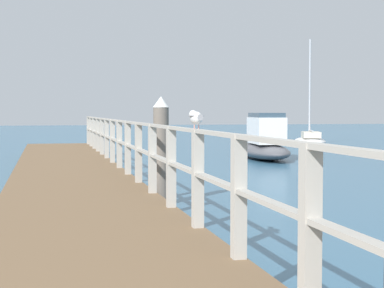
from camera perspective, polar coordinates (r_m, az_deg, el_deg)
The scene contains 6 objects.
pier_deck at distance 13.43m, azimuth -10.58°, elevation -3.59°, with size 2.46×26.85×0.39m, color brown.
pier_railing at distance 13.45m, azimuth -5.71°, elevation 0.21°, with size 0.12×25.37×1.11m.
dock_piling_far at distance 11.72m, azimuth -2.75°, elevation -0.55°, with size 0.29×0.29×1.98m.
seagull_foreground at distance 7.30m, azimuth 0.37°, elevation 2.38°, with size 0.18×0.48×0.21m.
boat_0 at distance 23.10m, azimuth 6.38°, elevation 0.02°, with size 2.03×5.15×1.65m.
boat_1 at distance 33.23m, azimuth 10.40°, elevation 0.41°, with size 2.87×4.94×5.37m.
Camera 1 is at (-0.52, 0.09, 1.70)m, focal length 60.26 mm.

